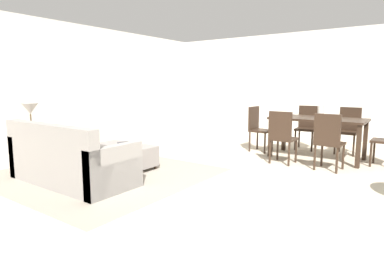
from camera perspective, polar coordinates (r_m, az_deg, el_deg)
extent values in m
plane|color=beige|center=(4.29, 6.88, -10.71)|extent=(10.80, 10.80, 0.00)
cube|color=silver|center=(8.79, 23.10, 7.23)|extent=(9.00, 0.12, 2.70)
cube|color=silver|center=(7.62, -22.24, 7.25)|extent=(0.12, 11.00, 2.70)
cube|color=gray|center=(5.27, -15.45, -7.35)|extent=(3.00, 2.80, 0.01)
cube|color=gray|center=(4.92, -20.14, -6.15)|extent=(1.90, 0.85, 0.42)
cube|color=gray|center=(4.66, -23.90, -1.73)|extent=(1.90, 0.16, 0.44)
cube|color=gray|center=(5.64, -25.25, -3.63)|extent=(0.14, 0.85, 0.62)
cube|color=gray|center=(4.22, -13.39, -6.81)|extent=(0.14, 0.85, 0.62)
cube|color=silver|center=(5.10, -23.57, -1.53)|extent=(0.34, 0.12, 0.34)
cube|color=silver|center=(4.50, -18.66, -2.30)|extent=(0.36, 0.13, 0.37)
cube|color=gray|center=(5.54, -11.46, -4.15)|extent=(1.06, 0.45, 0.32)
cylinder|color=#332319|center=(6.05, -13.30, -5.03)|extent=(0.05, 0.05, 0.06)
cylinder|color=#332319|center=(5.37, -6.48, -6.51)|extent=(0.05, 0.05, 0.06)
cylinder|color=#332319|center=(5.83, -15.94, -5.62)|extent=(0.05, 0.05, 0.06)
cylinder|color=#332319|center=(5.13, -9.16, -7.27)|extent=(0.05, 0.05, 0.06)
cube|color=olive|center=(5.97, -26.28, -0.92)|extent=(0.40, 0.40, 0.03)
cylinder|color=olive|center=(6.24, -25.49, -3.06)|extent=(0.04, 0.04, 0.52)
cylinder|color=olive|center=(5.95, -23.89, -3.48)|extent=(0.04, 0.04, 0.52)
cylinder|color=olive|center=(6.09, -28.28, -3.50)|extent=(0.04, 0.04, 0.52)
cylinder|color=olive|center=(5.79, -26.79, -3.96)|extent=(0.04, 0.04, 0.52)
cylinder|color=brown|center=(5.97, -26.29, -0.66)|extent=(0.16, 0.16, 0.02)
cylinder|color=brown|center=(5.94, -26.39, 0.99)|extent=(0.02, 0.02, 0.32)
cone|color=silver|center=(5.92, -26.54, 3.39)|extent=(0.26, 0.26, 0.18)
cube|color=#332319|center=(6.43, 21.22, 1.83)|extent=(1.64, 0.85, 0.04)
cube|color=#332319|center=(7.05, 15.85, -0.56)|extent=(0.07, 0.07, 0.72)
cube|color=#332319|center=(6.70, 28.13, -1.64)|extent=(0.07, 0.07, 0.72)
cube|color=#332319|center=(6.37, 13.60, -1.36)|extent=(0.07, 0.07, 0.72)
cube|color=#332319|center=(5.98, 27.18, -2.63)|extent=(0.07, 0.07, 0.72)
cube|color=#332319|center=(5.89, 15.77, -1.50)|extent=(0.41, 0.41, 0.04)
cube|color=#332319|center=(5.69, 15.20, 0.79)|extent=(0.40, 0.05, 0.47)
cylinder|color=#332319|center=(6.15, 14.79, -3.21)|extent=(0.04, 0.04, 0.41)
cylinder|color=#332319|center=(6.03, 17.78, -3.54)|extent=(0.04, 0.04, 0.41)
cylinder|color=#332319|center=(5.84, 13.52, -3.75)|extent=(0.04, 0.04, 0.41)
cylinder|color=#332319|center=(5.72, 16.65, -4.12)|extent=(0.04, 0.04, 0.41)
cube|color=#332319|center=(5.67, 23.04, -2.20)|extent=(0.43, 0.43, 0.04)
cube|color=#332319|center=(5.46, 22.63, 0.16)|extent=(0.40, 0.07, 0.47)
cylinder|color=#332319|center=(5.92, 21.83, -3.94)|extent=(0.04, 0.04, 0.41)
cylinder|color=#332319|center=(5.83, 25.01, -4.30)|extent=(0.04, 0.04, 0.41)
cylinder|color=#332319|center=(5.61, 20.74, -4.54)|extent=(0.04, 0.04, 0.41)
cylinder|color=#332319|center=(5.51, 24.09, -4.94)|extent=(0.04, 0.04, 0.41)
cube|color=#332319|center=(7.27, 19.35, 0.11)|extent=(0.43, 0.43, 0.04)
cube|color=#332319|center=(7.42, 19.75, 2.22)|extent=(0.40, 0.07, 0.47)
cylinder|color=#332319|center=(7.10, 20.31, -1.95)|extent=(0.04, 0.04, 0.41)
cylinder|color=#332319|center=(7.18, 17.65, -1.73)|extent=(0.04, 0.04, 0.41)
cylinder|color=#332319|center=(7.43, 20.84, -1.55)|extent=(0.04, 0.04, 0.41)
cylinder|color=#332319|center=(7.50, 18.29, -1.35)|extent=(0.04, 0.04, 0.41)
cube|color=#332319|center=(7.09, 25.57, -0.42)|extent=(0.42, 0.42, 0.04)
cube|color=#332319|center=(7.23, 26.02, 1.75)|extent=(0.40, 0.06, 0.47)
cylinder|color=#332319|center=(6.92, 26.50, -2.55)|extent=(0.04, 0.04, 0.41)
cylinder|color=#332319|center=(7.00, 23.79, -2.28)|extent=(0.04, 0.04, 0.41)
cylinder|color=#332319|center=(7.25, 27.08, -2.14)|extent=(0.04, 0.04, 0.41)
cylinder|color=#332319|center=(7.32, 24.48, -1.89)|extent=(0.04, 0.04, 0.41)
cylinder|color=#332319|center=(6.21, 28.87, -3.83)|extent=(0.04, 0.04, 0.41)
cylinder|color=#332319|center=(6.55, 29.31, -3.30)|extent=(0.04, 0.04, 0.41)
cube|color=#332319|center=(6.82, 12.06, -0.11)|extent=(0.42, 0.42, 0.04)
cube|color=#332319|center=(6.87, 10.78, 2.12)|extent=(0.06, 0.40, 0.47)
cylinder|color=#332319|center=(6.93, 13.90, -1.92)|extent=(0.04, 0.04, 0.41)
cylinder|color=#332319|center=(6.63, 12.66, -2.33)|extent=(0.04, 0.04, 0.41)
cylinder|color=#332319|center=(7.08, 11.40, -1.65)|extent=(0.04, 0.04, 0.41)
cylinder|color=#332319|center=(6.78, 10.08, -2.03)|extent=(0.04, 0.04, 0.41)
cylinder|color=silver|center=(6.42, 21.64, 3.00)|extent=(0.11, 0.11, 0.23)
cube|color=#333338|center=(5.50, -11.39, -2.35)|extent=(0.30, 0.25, 0.03)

